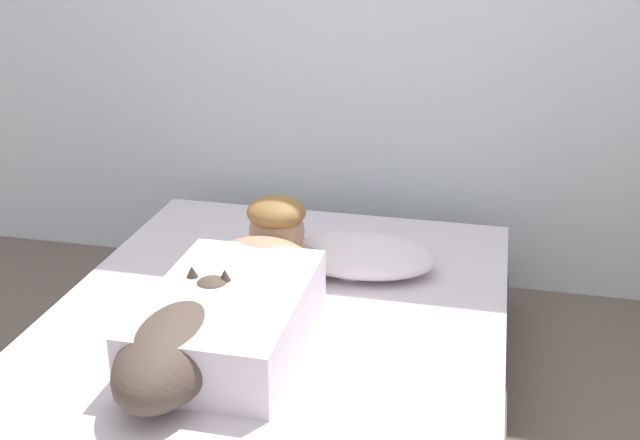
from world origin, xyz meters
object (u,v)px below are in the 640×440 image
object	(u,v)px
pillow	(361,255)
person_lying	(244,291)
dog	(178,346)
coffee_cup	(351,266)
cell_phone	(201,344)
bed	(266,384)

from	to	relation	value
pillow	person_lying	distance (m)	0.52
pillow	dog	world-z (taller)	dog
coffee_cup	cell_phone	size ratio (longest dim) A/B	0.89
bed	cell_phone	world-z (taller)	cell_phone
bed	cell_phone	xyz separation A→B (m)	(-0.16, -0.11, 0.18)
dog	coffee_cup	bearing A→B (deg)	65.21
bed	cell_phone	bearing A→B (deg)	-145.97
person_lying	coffee_cup	size ratio (longest dim) A/B	7.36
pillow	person_lying	size ratio (longest dim) A/B	0.57
pillow	cell_phone	bearing A→B (deg)	-121.32
bed	dog	xyz separation A→B (m)	(-0.15, -0.28, 0.28)
bed	person_lying	world-z (taller)	person_lying
coffee_cup	cell_phone	distance (m)	0.64
person_lying	coffee_cup	xyz separation A→B (m)	(0.25, 0.38, -0.07)
coffee_cup	cell_phone	world-z (taller)	coffee_cup
bed	pillow	distance (m)	0.58
pillow	person_lying	xyz separation A→B (m)	(-0.28, -0.44, 0.05)
person_lying	cell_phone	xyz separation A→B (m)	(-0.08, -0.16, -0.10)
pillow	coffee_cup	size ratio (longest dim) A/B	4.16
bed	dog	size ratio (longest dim) A/B	3.54
pillow	dog	xyz separation A→B (m)	(-0.35, -0.77, 0.05)
dog	cell_phone	size ratio (longest dim) A/B	4.11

